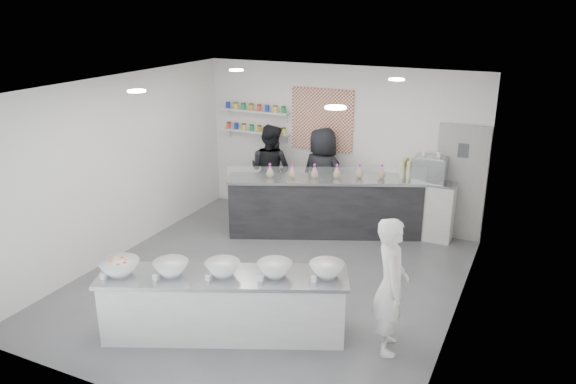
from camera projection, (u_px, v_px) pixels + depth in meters
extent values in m
plane|color=#515156|center=(268.00, 282.00, 8.64)|extent=(6.00, 6.00, 0.00)
plane|color=white|center=(266.00, 86.00, 7.67)|extent=(6.00, 6.00, 0.00)
plane|color=white|center=(339.00, 144.00, 10.72)|extent=(5.50, 0.00, 5.50)
plane|color=white|center=(119.00, 167.00, 9.27)|extent=(0.00, 6.00, 6.00)
plane|color=white|center=(461.00, 220.00, 7.04)|extent=(0.00, 6.00, 6.00)
cube|color=gray|center=(460.00, 183.00, 9.91)|extent=(0.88, 0.04, 2.10)
cube|color=#A22F0D|center=(322.00, 120.00, 10.70)|extent=(1.25, 0.03, 1.20)
cube|color=silver|center=(256.00, 132.00, 11.31)|extent=(1.45, 0.22, 0.04)
cube|color=silver|center=(256.00, 111.00, 11.18)|extent=(1.45, 0.22, 0.04)
cylinder|color=white|center=(137.00, 91.00, 7.39)|extent=(0.24, 0.24, 0.02)
cylinder|color=white|center=(336.00, 107.00, 6.26)|extent=(0.24, 0.24, 0.02)
cylinder|color=white|center=(236.00, 70.00, 9.61)|extent=(0.24, 0.24, 0.02)
cylinder|color=white|center=(397.00, 79.00, 8.48)|extent=(0.24, 0.24, 0.02)
cube|color=beige|center=(224.00, 305.00, 7.16)|extent=(3.15, 1.92, 0.85)
cube|color=black|center=(325.00, 206.00, 10.25)|extent=(3.47, 1.99, 1.09)
cube|color=white|center=(326.00, 175.00, 9.73)|extent=(3.17, 1.40, 0.30)
cube|color=beige|center=(413.00, 207.00, 10.22)|extent=(1.45, 0.46, 1.08)
cube|color=#93969E|center=(430.00, 169.00, 9.87)|extent=(0.57, 0.39, 0.43)
imported|color=white|center=(391.00, 286.00, 6.73)|extent=(0.60, 0.74, 1.74)
imported|color=black|center=(270.00, 170.00, 11.08)|extent=(0.98, 0.80, 1.85)
imported|color=black|center=(322.00, 177.00, 10.63)|extent=(1.04, 0.81, 1.88)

